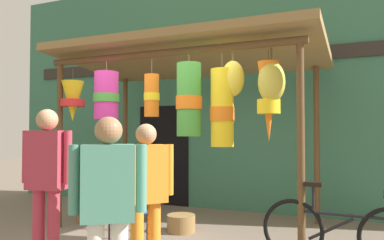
{
  "coord_description": "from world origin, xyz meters",
  "views": [
    {
      "loc": [
        2.5,
        -4.39,
        1.47
      ],
      "look_at": [
        -0.05,
        1.42,
        1.67
      ],
      "focal_mm": 35.81,
      "sensor_mm": 36.0,
      "label": 1
    }
  ],
  "objects_px": {
    "display_table": "(118,182)",
    "flower_heap_on_table": "(123,172)",
    "customer_foreground": "(47,173)",
    "wicker_basket_by_table": "(181,223)",
    "shopper_by_bananas": "(146,188)",
    "vendor_in_orange": "(108,201)",
    "folding_chair": "(123,207)",
    "parked_bicycle": "(340,233)"
  },
  "relations": [
    {
      "from": "wicker_basket_by_table",
      "to": "shopper_by_bananas",
      "type": "bearing_deg",
      "value": -75.54
    },
    {
      "from": "folding_chair",
      "to": "shopper_by_bananas",
      "type": "relative_size",
      "value": 0.54
    },
    {
      "from": "display_table",
      "to": "customer_foreground",
      "type": "height_order",
      "value": "customer_foreground"
    },
    {
      "from": "customer_foreground",
      "to": "display_table",
      "type": "bearing_deg",
      "value": 103.19
    },
    {
      "from": "wicker_basket_by_table",
      "to": "vendor_in_orange",
      "type": "height_order",
      "value": "vendor_in_orange"
    },
    {
      "from": "folding_chair",
      "to": "customer_foreground",
      "type": "height_order",
      "value": "customer_foreground"
    },
    {
      "from": "folding_chair",
      "to": "parked_bicycle",
      "type": "xyz_separation_m",
      "value": [
        2.59,
        0.4,
        -0.16
      ]
    },
    {
      "from": "folding_chair",
      "to": "customer_foreground",
      "type": "relative_size",
      "value": 0.49
    },
    {
      "from": "folding_chair",
      "to": "shopper_by_bananas",
      "type": "bearing_deg",
      "value": -45.37
    },
    {
      "from": "parked_bicycle",
      "to": "display_table",
      "type": "bearing_deg",
      "value": 169.65
    },
    {
      "from": "display_table",
      "to": "folding_chair",
      "type": "xyz_separation_m",
      "value": [
        0.78,
        -1.02,
        -0.15
      ]
    },
    {
      "from": "flower_heap_on_table",
      "to": "wicker_basket_by_table",
      "type": "bearing_deg",
      "value": -5.47
    },
    {
      "from": "customer_foreground",
      "to": "folding_chair",
      "type": "bearing_deg",
      "value": 72.93
    },
    {
      "from": "folding_chair",
      "to": "parked_bicycle",
      "type": "bearing_deg",
      "value": 8.81
    },
    {
      "from": "vendor_in_orange",
      "to": "wicker_basket_by_table",
      "type": "bearing_deg",
      "value": 103.53
    },
    {
      "from": "parked_bicycle",
      "to": "vendor_in_orange",
      "type": "relative_size",
      "value": 1.1
    },
    {
      "from": "flower_heap_on_table",
      "to": "customer_foreground",
      "type": "xyz_separation_m",
      "value": [
        0.4,
        -2.06,
        0.21
      ]
    },
    {
      "from": "customer_foreground",
      "to": "shopper_by_bananas",
      "type": "bearing_deg",
      "value": 7.7
    },
    {
      "from": "wicker_basket_by_table",
      "to": "customer_foreground",
      "type": "bearing_deg",
      "value": -109.34
    },
    {
      "from": "display_table",
      "to": "folding_chair",
      "type": "bearing_deg",
      "value": -52.37
    },
    {
      "from": "parked_bicycle",
      "to": "shopper_by_bananas",
      "type": "xyz_separation_m",
      "value": [
        -1.75,
        -1.25,
        0.56
      ]
    },
    {
      "from": "flower_heap_on_table",
      "to": "shopper_by_bananas",
      "type": "xyz_separation_m",
      "value": [
        1.55,
        -1.91,
        0.1
      ]
    },
    {
      "from": "display_table",
      "to": "wicker_basket_by_table",
      "type": "distance_m",
      "value": 1.28
    },
    {
      "from": "flower_heap_on_table",
      "to": "wicker_basket_by_table",
      "type": "distance_m",
      "value": 1.29
    },
    {
      "from": "shopper_by_bananas",
      "to": "vendor_in_orange",
      "type": "bearing_deg",
      "value": -78.42
    },
    {
      "from": "parked_bicycle",
      "to": "vendor_in_orange",
      "type": "height_order",
      "value": "vendor_in_orange"
    },
    {
      "from": "display_table",
      "to": "customer_foreground",
      "type": "xyz_separation_m",
      "value": [
        0.47,
        -2.03,
        0.37
      ]
    },
    {
      "from": "flower_heap_on_table",
      "to": "customer_foreground",
      "type": "bearing_deg",
      "value": -79.05
    },
    {
      "from": "shopper_by_bananas",
      "to": "flower_heap_on_table",
      "type": "bearing_deg",
      "value": 129.13
    },
    {
      "from": "folding_chair",
      "to": "wicker_basket_by_table",
      "type": "relative_size",
      "value": 2.0
    },
    {
      "from": "shopper_by_bananas",
      "to": "display_table",
      "type": "bearing_deg",
      "value": 131.01
    },
    {
      "from": "wicker_basket_by_table",
      "to": "vendor_in_orange",
      "type": "distance_m",
      "value": 2.87
    },
    {
      "from": "flower_heap_on_table",
      "to": "parked_bicycle",
      "type": "distance_m",
      "value": 3.39
    },
    {
      "from": "display_table",
      "to": "customer_foreground",
      "type": "relative_size",
      "value": 0.71
    },
    {
      "from": "display_table",
      "to": "flower_heap_on_table",
      "type": "xyz_separation_m",
      "value": [
        0.08,
        0.04,
        0.16
      ]
    },
    {
      "from": "display_table",
      "to": "vendor_in_orange",
      "type": "height_order",
      "value": "vendor_in_orange"
    },
    {
      "from": "flower_heap_on_table",
      "to": "vendor_in_orange",
      "type": "relative_size",
      "value": 0.52
    },
    {
      "from": "display_table",
      "to": "wicker_basket_by_table",
      "type": "height_order",
      "value": "display_table"
    },
    {
      "from": "vendor_in_orange",
      "to": "customer_foreground",
      "type": "bearing_deg",
      "value": 151.69
    },
    {
      "from": "parked_bicycle",
      "to": "customer_foreground",
      "type": "bearing_deg",
      "value": -154.06
    },
    {
      "from": "flower_heap_on_table",
      "to": "vendor_in_orange",
      "type": "distance_m",
      "value": 3.27
    },
    {
      "from": "flower_heap_on_table",
      "to": "wicker_basket_by_table",
      "type": "relative_size",
      "value": 1.97
    }
  ]
}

